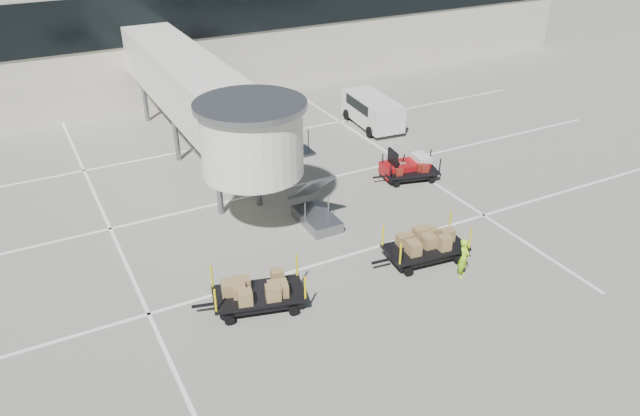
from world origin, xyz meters
The scene contains 10 objects.
ground centered at (0.00, 0.00, 0.00)m, with size 140.00×140.00×0.00m, color #9C988B.
lane_markings centered at (-0.67, 9.33, 0.01)m, with size 40.00×30.00×0.02m.
terminal centered at (-0.35, 29.94, 4.11)m, with size 64.00×12.11×15.20m.
jet_bridge centered at (-3.97, 12.26, 4.28)m, with size 5.70×20.40×6.03m.
baggage_tug centered at (5.05, 7.17, 0.60)m, with size 2.68×1.91×1.66m.
suitcase_cart centered at (5.05, 6.79, 0.48)m, with size 3.54×2.05×1.36m.
box_cart_near centered at (1.30, 0.21, 0.64)m, with size 4.24×2.03×1.63m.
box_cart_far centered at (-6.29, 0.47, 0.63)m, with size 4.26×2.48×1.63m.
ground_worker centered at (1.87, -1.44, 0.86)m, with size 0.62×0.41×1.72m, color #A3F81A.
minivan centered at (7.43, 14.49, 1.13)m, with size 2.52×5.11×1.88m.
Camera 1 is at (-12.92, -17.20, 14.61)m, focal length 35.00 mm.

